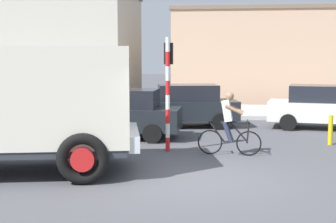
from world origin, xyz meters
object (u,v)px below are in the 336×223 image
Objects in this scene: car_white_mid at (323,107)px; traffic_light_pole at (168,78)px; truck_foreground at (16,101)px; car_far_side at (120,113)px; cyclist at (229,124)px; car_red_near at (185,105)px; bollard_far at (330,130)px.

traffic_light_pole is at bearing -135.15° from car_white_mid.
car_far_side is (1.28, 5.09, -0.85)m from truck_foreground.
truck_foreground is 11.59m from car_white_mid.
cyclist is at bearing -33.97° from car_far_side.
cyclist is (4.83, 2.70, -0.80)m from truck_foreground.
car_red_near is (0.01, 4.92, -1.25)m from traffic_light_pole.
truck_foreground is 4.39m from traffic_light_pole.
car_red_near is (3.13, 7.98, -0.85)m from truck_foreground.
traffic_light_pole reaches higher than car_white_mid.
traffic_light_pole is 0.80× the size of car_far_side.
car_far_side is 4.45× the size of bollard_far.
bollard_far is (3.04, 1.99, -0.41)m from cyclist.
car_white_mid is (3.38, 5.43, -0.05)m from cyclist.
bollard_far is at bearing -3.50° from car_far_side.
traffic_light_pole is 5.08m from car_red_near.
car_far_side is at bearing 176.50° from bollard_far.
truck_foreground is 3.37× the size of cyclist.
traffic_light_pole reaches higher than cyclist.
car_far_side reaches higher than bollard_far.
truck_foreground is 1.38× the size of car_white_mid.
truck_foreground is at bearing -149.20° from bollard_far.
car_red_near is at bearing 57.34° from car_far_side.
traffic_light_pole is 7.29m from car_white_mid.
traffic_light_pole is at bearing -90.12° from car_red_near.
car_white_mid reaches higher than bollard_far.
bollard_far is at bearing 30.80° from truck_foreground.
bollard_far is (7.87, 4.69, -1.22)m from truck_foreground.
cyclist is at bearing -121.91° from car_white_mid.
cyclist is 1.92× the size of bollard_far.
cyclist is at bearing -72.14° from car_red_near.
car_red_near is 1.01× the size of car_white_mid.
car_red_near is at bearing 145.22° from bollard_far.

